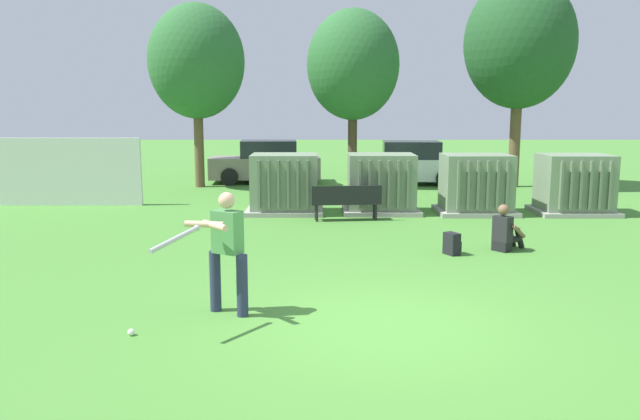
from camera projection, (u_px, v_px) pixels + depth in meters
ground_plane at (384, 325)px, 8.57m from camera, size 96.00×96.00×0.00m
fence_panel at (60, 172)px, 18.77m from camera, size 4.80×0.12×2.00m
transformer_west at (285, 184)px, 17.50m from camera, size 2.10×1.70×1.62m
transformer_mid_west at (381, 184)px, 17.54m from camera, size 2.10×1.70×1.62m
transformer_mid_east at (476, 185)px, 17.39m from camera, size 2.10×1.70×1.62m
transformer_east at (574, 185)px, 17.36m from camera, size 2.10×1.70×1.62m
park_bench at (346, 200)px, 16.30m from camera, size 1.83×0.58×0.92m
batter at (225, 247)px, 8.85m from camera, size 1.06×1.50×1.74m
sports_ball at (131, 332)px, 8.17m from camera, size 0.09×0.09×0.09m
seated_spectator at (505, 232)px, 12.95m from camera, size 0.77×0.70×0.96m
backpack at (452, 244)px, 12.61m from camera, size 0.36×0.38×0.44m
tree_left at (197, 62)px, 22.54m from camera, size 3.41×3.41×6.51m
tree_center_left at (353, 65)px, 22.92m from camera, size 3.33×3.33×6.37m
tree_center_right at (520, 44)px, 22.48m from camera, size 3.89×3.89×7.43m
parked_car_leftmost at (266, 163)px, 24.50m from camera, size 4.30×2.11×1.62m
parked_car_left_of_center at (408, 164)px, 23.97m from camera, size 4.28×2.09×1.62m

